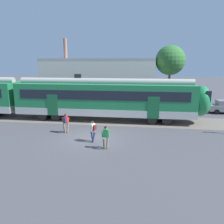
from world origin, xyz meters
TOP-DOWN VIEW (x-y plane):
  - ground_plane at (0.00, 0.00)m, footprint 160.00×160.00m
  - track_bed at (-11.04, 5.79)m, footprint 80.00×4.40m
  - commuter_train at (-8.56, 5.78)m, footprint 38.05×3.07m
  - pedestrian_red at (-2.54, 1.09)m, footprint 0.59×0.62m
  - pedestrian_white at (0.24, -0.76)m, footprint 0.58×0.65m
  - pedestrian_green at (1.42, -1.96)m, footprint 0.55×0.63m
  - background_building at (-2.49, 15.15)m, footprint 15.82×5.00m
  - street_tree_right at (7.46, 14.93)m, footprint 3.96×3.96m

SIDE VIEW (x-z plane):
  - ground_plane at x=0.00m, z-range 0.00..0.00m
  - track_bed at x=-11.04m, z-range 0.00..0.01m
  - pedestrian_green at x=1.42m, z-range 0.13..1.80m
  - pedestrian_red at x=-2.54m, z-range 0.16..1.82m
  - pedestrian_white at x=0.24m, z-range 0.16..1.82m
  - commuter_train at x=-8.56m, z-range -0.11..4.62m
  - background_building at x=-2.49m, z-range -1.39..7.81m
  - street_tree_right at x=7.46m, z-range 2.06..10.20m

